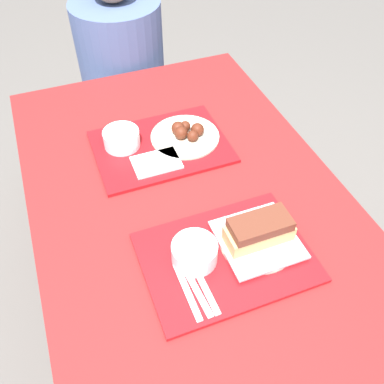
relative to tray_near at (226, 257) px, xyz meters
name	(u,v)px	position (x,y,z in m)	size (l,w,h in m)	color
ground_plane	(191,321)	(-0.01, 0.23, -0.78)	(12.00, 12.00, 0.00)	#605B56
picnic_table	(191,221)	(-0.01, 0.23, -0.11)	(0.92, 1.52, 0.77)	maroon
picnic_bench_far	(124,121)	(-0.01, 1.21, -0.40)	(0.88, 0.28, 0.44)	maroon
tray_near	(226,257)	(0.00, 0.00, 0.00)	(0.44, 0.32, 0.01)	#B21419
tray_far	(161,147)	(-0.02, 0.49, 0.00)	(0.44, 0.32, 0.01)	#B21419
bowl_coleslaw_near	(195,252)	(-0.08, 0.02, 0.04)	(0.12, 0.12, 0.06)	white
brisket_sandwich_plate	(259,234)	(0.10, 0.01, 0.04)	(0.21, 0.21, 0.09)	beige
plastic_fork_near	(196,289)	(-0.11, -0.06, 0.01)	(0.03, 0.17, 0.00)	white
plastic_knife_near	(204,286)	(-0.09, -0.06, 0.01)	(0.02, 0.17, 0.00)	white
plastic_spoon_near	(187,291)	(-0.13, -0.06, 0.01)	(0.02, 0.17, 0.00)	white
bowl_coleslaw_far	(121,138)	(-0.14, 0.53, 0.04)	(0.12, 0.12, 0.06)	white
wings_plate_far	(186,134)	(0.07, 0.50, 0.02)	(0.23, 0.23, 0.05)	beige
napkin_far	(156,163)	(-0.06, 0.41, 0.01)	(0.15, 0.10, 0.01)	white
person_seated_across	(121,55)	(0.02, 1.21, -0.05)	(0.39, 0.39, 0.72)	#4C6093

